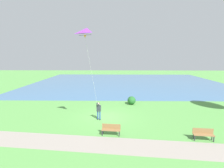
% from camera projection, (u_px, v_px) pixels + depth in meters
% --- Properties ---
extents(ground_plane, '(120.00, 120.00, 0.00)m').
position_uv_depth(ground_plane, '(105.00, 117.00, 18.49)').
color(ground_plane, '#569947').
extents(lake_water, '(36.00, 44.00, 0.01)m').
position_uv_depth(lake_water, '(128.00, 82.00, 42.86)').
color(lake_water, teal).
rests_on(lake_water, ground).
extents(walkway_path, '(5.85, 32.07, 0.02)m').
position_uv_depth(walkway_path, '(129.00, 146.00, 12.52)').
color(walkway_path, gray).
rests_on(walkway_path, ground).
extents(person_kite_flyer, '(0.63, 0.50, 1.83)m').
position_uv_depth(person_kite_flyer, '(99.00, 109.00, 17.62)').
color(person_kite_flyer, '#232328').
rests_on(person_kite_flyer, ground).
extents(flying_kite, '(2.42, 1.42, 6.68)m').
position_uv_depth(flying_kite, '(87.00, 34.00, 14.35)').
color(flying_kite, purple).
extents(park_bench_near_walkway, '(0.60, 1.54, 0.88)m').
position_uv_depth(park_bench_near_walkway, '(111.00, 129.00, 14.26)').
color(park_bench_near_walkway, olive).
rests_on(park_bench_near_walkway, ground).
extents(park_bench_far_walkway, '(0.60, 1.54, 0.88)m').
position_uv_depth(park_bench_far_walkway, '(203.00, 134.00, 13.39)').
color(park_bench_far_walkway, olive).
rests_on(park_bench_far_walkway, ground).
extents(lakeside_shrub, '(1.24, 1.06, 1.05)m').
position_uv_depth(lakeside_shrub, '(132.00, 100.00, 23.31)').
color(lakeside_shrub, '#236028').
rests_on(lakeside_shrub, ground).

